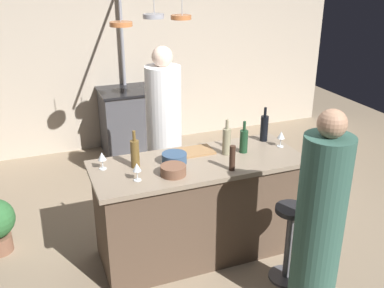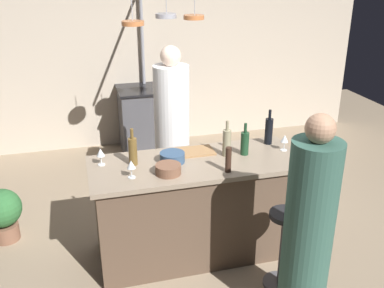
{
  "view_description": "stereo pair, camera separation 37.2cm",
  "coord_description": "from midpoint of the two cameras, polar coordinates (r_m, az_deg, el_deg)",
  "views": [
    {
      "loc": [
        -1.27,
        -3.13,
        2.46
      ],
      "look_at": [
        0.0,
        0.15,
        1.0
      ],
      "focal_mm": 41.35,
      "sensor_mm": 36.0,
      "label": 1
    },
    {
      "loc": [
        -0.92,
        -3.24,
        2.46
      ],
      "look_at": [
        0.0,
        0.15,
        1.0
      ],
      "focal_mm": 41.35,
      "sensor_mm": 36.0,
      "label": 2
    }
  ],
  "objects": [
    {
      "name": "wine_glass_near_left_guest",
      "position": [
        4.01,
        8.84,
        1.01
      ],
      "size": [
        0.07,
        0.07,
        0.15
      ],
      "color": "silver",
      "rests_on": "kitchen_island"
    },
    {
      "name": "wine_bottle_green",
      "position": [
        3.86,
        3.96,
        0.38
      ],
      "size": [
        0.07,
        0.07,
        0.29
      ],
      "color": "#193D23",
      "rests_on": "kitchen_island"
    },
    {
      "name": "overhead_pot_rack",
      "position": [
        5.25,
        -9.03,
        13.69
      ],
      "size": [
        0.87,
        1.53,
        2.17
      ],
      "color": "gray",
      "rests_on": "ground_plane"
    },
    {
      "name": "mixing_bowl_wooden",
      "position": [
        3.48,
        -5.5,
        -3.46
      ],
      "size": [
        0.2,
        0.2,
        0.08
      ],
      "primitive_type": "cylinder",
      "color": "brown",
      "rests_on": "kitchen_island"
    },
    {
      "name": "cutting_board",
      "position": [
        3.89,
        -2.36,
        -1.0
      ],
      "size": [
        0.32,
        0.22,
        0.02
      ],
      "primitive_type": "cube",
      "color": "#997047",
      "rests_on": "kitchen_island"
    },
    {
      "name": "guest_right",
      "position": [
        3.21,
        12.86,
        -10.39
      ],
      "size": [
        0.34,
        0.34,
        1.6
      ],
      "color": "#33594C",
      "rests_on": "ground_plane"
    },
    {
      "name": "bar_stool_right",
      "position": [
        3.69,
        9.52,
        -12.22
      ],
      "size": [
        0.28,
        0.28,
        0.68
      ],
      "color": "#4C4C51",
      "rests_on": "ground_plane"
    },
    {
      "name": "wine_bottle_white",
      "position": [
        3.8,
        1.69,
        0.35
      ],
      "size": [
        0.07,
        0.07,
        0.32
      ],
      "color": "gray",
      "rests_on": "kitchen_island"
    },
    {
      "name": "ground_plane",
      "position": [
        4.17,
        -1.86,
        -13.6
      ],
      "size": [
        9.0,
        9.0,
        0.0
      ],
      "primitive_type": "plane",
      "color": "gray"
    },
    {
      "name": "kitchen_island",
      "position": [
        3.92,
        -1.94,
        -8.25
      ],
      "size": [
        1.8,
        0.72,
        0.9
      ],
      "color": "brown",
      "rests_on": "ground_plane"
    },
    {
      "name": "chef",
      "position": [
        4.59,
        -5.93,
        1.11
      ],
      "size": [
        0.36,
        0.36,
        1.71
      ],
      "color": "white",
      "rests_on": "ground_plane"
    },
    {
      "name": "wine_glass_near_right_guest",
      "position": [
        3.4,
        -10.26,
        -3.13
      ],
      "size": [
        0.07,
        0.07,
        0.15
      ],
      "color": "silver",
      "rests_on": "kitchen_island"
    },
    {
      "name": "wine_bottle_dark",
      "position": [
        4.12,
        6.76,
        2.04
      ],
      "size": [
        0.07,
        0.07,
        0.33
      ],
      "color": "black",
      "rests_on": "kitchen_island"
    },
    {
      "name": "stove_range",
      "position": [
        6.08,
        -9.63,
        2.9
      ],
      "size": [
        0.8,
        0.64,
        0.89
      ],
      "color": "#47474C",
      "rests_on": "ground_plane"
    },
    {
      "name": "pepper_mill",
      "position": [
        3.52,
        2.22,
        -1.89
      ],
      "size": [
        0.05,
        0.05,
        0.21
      ],
      "primitive_type": "cylinder",
      "color": "#382319",
      "rests_on": "kitchen_island"
    },
    {
      "name": "mixing_bowl_blue",
      "position": [
        3.68,
        -5.2,
        -1.9
      ],
      "size": [
        0.21,
        0.21,
        0.08
      ],
      "primitive_type": "cylinder",
      "color": "#334C6B",
      "rests_on": "kitchen_island"
    },
    {
      "name": "wine_glass_by_chef",
      "position": [
        3.65,
        -14.43,
        -1.71
      ],
      "size": [
        0.07,
        0.07,
        0.15
      ],
      "color": "silver",
      "rests_on": "kitchen_island"
    },
    {
      "name": "wine_bottle_amber",
      "position": [
        3.62,
        -10.31,
        -1.24
      ],
      "size": [
        0.07,
        0.07,
        0.32
      ],
      "color": "brown",
      "rests_on": "kitchen_island"
    },
    {
      "name": "back_wall",
      "position": [
        6.24,
        -10.94,
        11.44
      ],
      "size": [
        6.4,
        0.16,
        2.6
      ],
      "primitive_type": "cube",
      "color": "#BCAD99",
      "rests_on": "ground_plane"
    }
  ]
}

